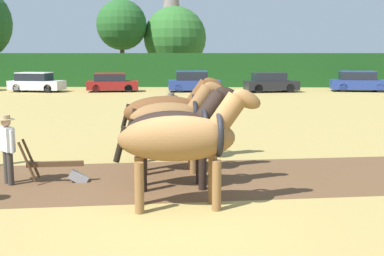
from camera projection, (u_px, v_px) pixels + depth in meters
name	position (u px, v px, depth m)	size (l,w,h in m)	color
ground_plane	(181.00, 209.00, 9.41)	(240.00, 240.00, 0.00)	#A88E4C
hedgerow	(200.00, 70.00, 42.55)	(71.08, 1.25, 2.96)	#194719
tree_left	(122.00, 25.00, 46.94)	(4.91, 4.91, 8.14)	brown
tree_center_left	(175.00, 38.00, 48.84)	(6.35, 6.35, 7.65)	#423323
church_spire	(171.00, 6.00, 76.49)	(3.01, 3.01, 19.57)	gray
draft_horse_lead_left	(183.00, 139.00, 9.29)	(2.92, 1.24, 2.41)	brown
draft_horse_lead_right	(177.00, 130.00, 10.71)	(2.72, 1.17, 2.36)	black
draft_horse_trail_left	(172.00, 119.00, 12.10)	(2.60, 1.11, 2.38)	brown
draft_horse_trail_right	(169.00, 112.00, 13.51)	(2.95, 1.28, 2.41)	brown
plow	(61.00, 169.00, 11.27)	(1.58, 0.54, 1.13)	#4C331E
farmer_at_plow	(7.00, 145.00, 11.03)	(0.48, 0.48, 1.62)	#38332D
farmer_beside_team	(171.00, 115.00, 15.66)	(0.43, 0.59, 1.73)	#4C4C4C
parked_car_left	(36.00, 82.00, 37.21)	(4.29, 2.28, 1.50)	silver
parked_car_center_left	(112.00, 83.00, 37.32)	(4.13, 2.32, 1.44)	maroon
parked_car_center	(193.00, 82.00, 37.22)	(4.12, 2.08, 1.61)	navy
parked_car_center_right	(271.00, 83.00, 36.93)	(4.25, 2.42, 1.49)	black
parked_car_right	(359.00, 82.00, 37.55)	(4.59, 2.34, 1.59)	navy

